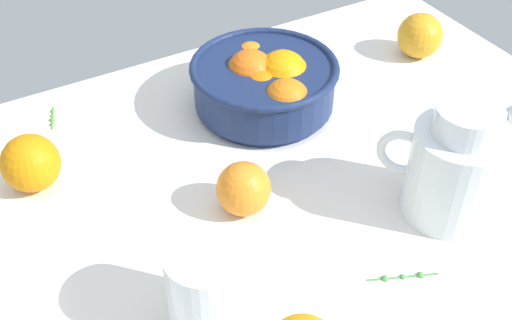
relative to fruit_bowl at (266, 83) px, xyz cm
name	(u,v)px	position (x,y,z in cm)	size (l,w,h in cm)	color
ground_plane	(267,207)	(-10.29, -18.23, -6.36)	(113.56, 80.83, 3.00)	white
fruit_bowl	(266,83)	(0.00, 0.00, 0.00)	(23.15, 23.15, 9.95)	navy
juice_pitcher	(454,172)	(9.59, -31.44, 1.67)	(13.03, 14.46, 17.45)	white
juice_glass	(208,293)	(-25.83, -32.12, 0.07)	(8.90, 8.90, 11.31)	white
loose_orange_0	(31,163)	(-36.81, 0.07, -0.82)	(8.07, 8.07, 8.07)	orange
loose_orange_1	(420,36)	(31.77, 0.73, -0.89)	(7.93, 7.93, 7.93)	orange
loose_orange_2	(243,189)	(-13.88, -18.18, -1.22)	(7.27, 7.27, 7.27)	orange
herb_sprig_0	(52,117)	(-30.54, 14.19, -4.59)	(2.09, 5.74, 0.91)	#4D9032
herb_sprig_1	(403,276)	(-2.80, -37.93, -4.60)	(8.27, 3.69, 0.95)	#4D9247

